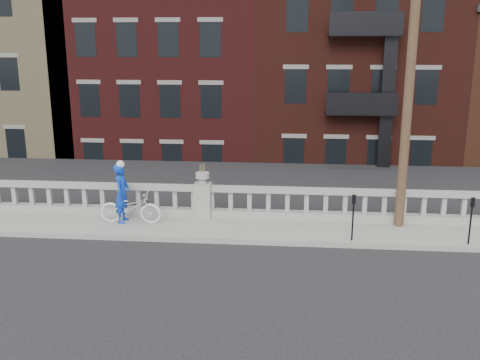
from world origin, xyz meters
name	(u,v)px	position (x,y,z in m)	size (l,w,h in m)	color
ground	(179,270)	(0.00, 0.00, 0.00)	(120.00, 120.00, 0.00)	black
sidewalk	(198,228)	(0.00, 3.00, 0.07)	(32.00, 2.20, 0.15)	gray
balustrade	(203,202)	(0.00, 3.95, 0.64)	(28.00, 0.34, 1.03)	gray
planter_pedestal	(203,196)	(0.00, 3.95, 0.83)	(0.55, 0.55, 1.76)	gray
lower_level	(257,91)	(0.56, 23.04, 2.63)	(80.00, 44.00, 20.80)	#605E59
utility_pole	(411,58)	(6.20, 3.60, 5.24)	(1.60, 0.28, 10.00)	#422D1E
parking_meter_b	(353,212)	(4.61, 2.15, 1.00)	(0.10, 0.09, 1.36)	black
parking_meter_c	(471,215)	(7.85, 2.15, 1.00)	(0.10, 0.09, 1.36)	black
bicycle	(131,207)	(-2.15, 3.09, 0.66)	(0.67, 1.93, 1.01)	silver
cyclist	(122,193)	(-2.43, 3.18, 1.09)	(0.68, 0.45, 1.88)	#0D36C4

